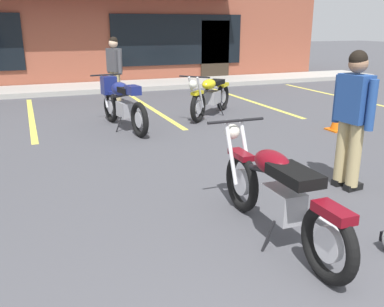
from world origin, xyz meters
TOP-DOWN VIEW (x-y plane):
  - ground_plane at (0.00, 4.09)m, footprint 80.00×80.00m
  - sidewalk_kerb at (0.00, 12.74)m, footprint 22.00×1.80m
  - brick_storefront_building at (0.00, 16.48)m, footprint 18.64×6.59m
  - painted_stall_lines at (-0.00, 9.14)m, footprint 13.85×4.80m
  - motorcycle_foreground_classic at (0.64, 2.42)m, footprint 0.66×2.11m
  - motorcycle_blue_standard at (0.28, 7.39)m, footprint 0.77×2.10m
  - motorcycle_green_cafe_racer at (2.35, 7.77)m, footprint 1.68×1.63m
  - person_in_black_shirt at (2.15, 3.21)m, footprint 0.30×0.61m
  - person_in_shorts_foreground at (0.67, 9.86)m, footprint 0.37×0.60m
  - traffic_cone at (4.07, 5.65)m, footprint 0.34×0.34m

SIDE VIEW (x-z plane):
  - ground_plane at x=0.00m, z-range 0.00..0.00m
  - painted_stall_lines at x=0.00m, z-range 0.00..0.01m
  - sidewalk_kerb at x=0.00m, z-range 0.00..0.14m
  - traffic_cone at x=4.07m, z-range -0.01..0.52m
  - motorcycle_foreground_classic at x=0.64m, z-range -0.03..0.95m
  - motorcycle_green_cafe_racer at x=2.35m, z-range -0.03..0.95m
  - motorcycle_blue_standard at x=0.28m, z-range 0.04..1.02m
  - person_in_black_shirt at x=2.15m, z-range 0.11..1.79m
  - person_in_shorts_foreground at x=0.67m, z-range 0.11..1.79m
  - brick_storefront_building at x=0.00m, z-range 0.00..3.67m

